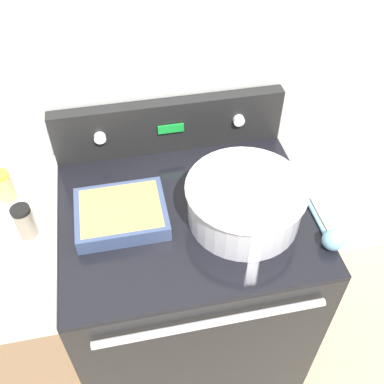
{
  "coord_description": "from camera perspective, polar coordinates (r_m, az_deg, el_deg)",
  "views": [
    {
      "loc": [
        -0.17,
        -0.6,
        1.99
      ],
      "look_at": [
        0.02,
        0.35,
        0.99
      ],
      "focal_mm": 42.0,
      "sensor_mm": 36.0,
      "label": 1
    }
  ],
  "objects": [
    {
      "name": "mixing_bowl",
      "position": [
        1.35,
        6.73,
        -1.02
      ],
      "size": [
        0.36,
        0.36,
        0.14
      ],
      "color": "silver",
      "rests_on": "stove_range"
    },
    {
      "name": "spice_jar_black_cap",
      "position": [
        1.39,
        -20.48,
        -3.55
      ],
      "size": [
        0.06,
        0.06,
        0.11
      ],
      "color": "gray",
      "rests_on": "side_counter"
    },
    {
      "name": "casserole_dish",
      "position": [
        1.39,
        -8.99,
        -2.65
      ],
      "size": [
        0.28,
        0.23,
        0.05
      ],
      "color": "#38476B",
      "rests_on": "stove_range"
    },
    {
      "name": "stove_range",
      "position": [
        1.8,
        -0.53,
        -12.24
      ],
      "size": [
        0.8,
        0.71,
        0.93
      ],
      "color": "black",
      "rests_on": "ground_plane"
    },
    {
      "name": "ladle",
      "position": [
        1.38,
        17.06,
        -5.22
      ],
      "size": [
        0.06,
        0.3,
        0.06
      ],
      "color": "#7AB2C6",
      "rests_on": "stove_range"
    },
    {
      "name": "control_panel",
      "position": [
        1.58,
        -2.89,
        8.44
      ],
      "size": [
        0.8,
        0.07,
        0.2
      ],
      "color": "black",
      "rests_on": "stove_range"
    },
    {
      "name": "kitchen_wall",
      "position": [
        1.51,
        -3.6,
        16.43
      ],
      "size": [
        8.0,
        0.05,
        2.5
      ],
      "color": "silver",
      "rests_on": "ground_plane"
    },
    {
      "name": "spice_jar_yellow_cap",
      "position": [
        1.52,
        -22.77,
        0.7
      ],
      "size": [
        0.05,
        0.05,
        0.11
      ],
      "color": "tan",
      "rests_on": "side_counter"
    }
  ]
}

